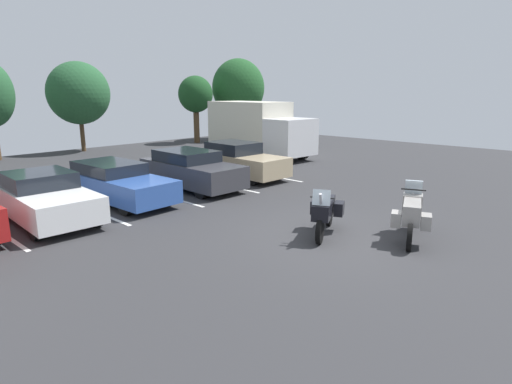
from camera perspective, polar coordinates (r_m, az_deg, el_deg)
name	(u,v)px	position (r m, az deg, el deg)	size (l,w,h in m)	color
ground	(331,238)	(11.34, 10.18, -6.22)	(44.00, 44.00, 0.10)	#2D2D30
motorcycle_touring	(325,211)	(11.27, 9.32, -2.62)	(2.08, 1.21, 1.38)	black
motorcycle_second	(411,214)	(11.51, 20.34, -2.76)	(2.13, 1.22, 1.44)	black
parking_stripes	(129,202)	(15.20, -16.88, -1.31)	(13.71, 4.80, 0.01)	silver
car_white	(45,198)	(13.74, -26.72, -0.73)	(2.03, 4.32, 1.43)	white
car_blue	(116,182)	(15.29, -18.45, 1.26)	(1.95, 4.89, 1.35)	#2D519E
car_charcoal	(191,170)	(16.76, -8.81, 3.02)	(1.98, 4.66, 1.48)	#38383D
car_tan	(238,161)	(18.69, -2.40, 4.29)	(1.96, 4.67, 1.54)	tan
box_truck	(257,128)	(24.73, 0.20, 8.63)	(2.91, 6.84, 3.15)	silver
tree_right	(79,93)	(29.01, -22.94, 12.23)	(3.76, 3.76, 5.55)	#4C3823
tree_center_right	(238,88)	(33.83, -2.42, 13.91)	(4.08, 4.08, 6.22)	#4C3823
tree_center_left	(196,95)	(31.75, -8.20, 12.90)	(2.51, 2.51, 4.86)	#4C3823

